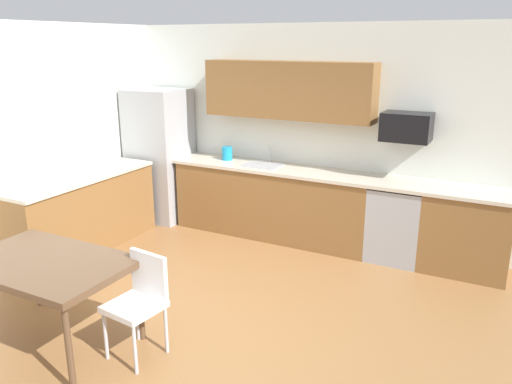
# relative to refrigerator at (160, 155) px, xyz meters

# --- Properties ---
(ground_plane) EXTENTS (12.00, 12.00, 0.00)m
(ground_plane) POSITION_rel_refrigerator_xyz_m (2.18, -2.22, -0.92)
(ground_plane) COLOR olive
(wall_back) EXTENTS (5.80, 0.10, 2.70)m
(wall_back) POSITION_rel_refrigerator_xyz_m (2.18, 0.43, 0.43)
(wall_back) COLOR silver
(wall_back) RESTS_ON ground
(cabinet_run_back) EXTENTS (2.63, 0.60, 0.90)m
(cabinet_run_back) POSITION_rel_refrigerator_xyz_m (1.75, 0.08, -0.47)
(cabinet_run_back) COLOR brown
(cabinet_run_back) RESTS_ON ground
(cabinet_run_back_right) EXTENTS (0.92, 0.60, 0.90)m
(cabinet_run_back_right) POSITION_rel_refrigerator_xyz_m (4.12, 0.08, -0.47)
(cabinet_run_back_right) COLOR brown
(cabinet_run_back_right) RESTS_ON ground
(cabinet_run_left) EXTENTS (0.60, 2.00, 0.90)m
(cabinet_run_left) POSITION_rel_refrigerator_xyz_m (-0.12, -1.42, -0.47)
(cabinet_run_left) COLOR brown
(cabinet_run_left) RESTS_ON ground
(countertop_back) EXTENTS (4.80, 0.64, 0.04)m
(countertop_back) POSITION_rel_refrigerator_xyz_m (2.18, 0.08, -0.00)
(countertop_back) COLOR beige
(countertop_back) RESTS_ON cabinet_run_back
(countertop_left) EXTENTS (0.64, 2.00, 0.04)m
(countertop_left) POSITION_rel_refrigerator_xyz_m (-0.12, -1.42, -0.00)
(countertop_left) COLOR beige
(countertop_left) RESTS_ON cabinet_run_left
(upper_cabinets_back) EXTENTS (2.20, 0.34, 0.70)m
(upper_cabinets_back) POSITION_rel_refrigerator_xyz_m (1.88, 0.21, 0.98)
(upper_cabinets_back) COLOR brown
(refrigerator) EXTENTS (0.76, 0.70, 1.85)m
(refrigerator) POSITION_rel_refrigerator_xyz_m (0.00, 0.00, 0.00)
(refrigerator) COLOR #9EA0A5
(refrigerator) RESTS_ON ground
(oven_range) EXTENTS (0.60, 0.60, 0.91)m
(oven_range) POSITION_rel_refrigerator_xyz_m (3.36, 0.08, -0.47)
(oven_range) COLOR #999BA0
(oven_range) RESTS_ON ground
(microwave) EXTENTS (0.54, 0.36, 0.32)m
(microwave) POSITION_rel_refrigerator_xyz_m (3.36, 0.18, 0.63)
(microwave) COLOR black
(sink_basin) EXTENTS (0.48, 0.40, 0.14)m
(sink_basin) POSITION_rel_refrigerator_xyz_m (1.61, 0.08, -0.04)
(sink_basin) COLOR #A5A8AD
(sink_basin) RESTS_ON countertop_back
(sink_faucet) EXTENTS (0.02, 0.02, 0.24)m
(sink_faucet) POSITION_rel_refrigerator_xyz_m (1.61, 0.26, 0.12)
(sink_faucet) COLOR #B2B5BA
(sink_faucet) RESTS_ON countertop_back
(dining_table) EXTENTS (1.40, 0.90, 0.76)m
(dining_table) POSITION_rel_refrigerator_xyz_m (1.18, -3.05, -0.23)
(dining_table) COLOR brown
(dining_table) RESTS_ON ground
(chair_near_table) EXTENTS (0.44, 0.44, 0.85)m
(chair_near_table) POSITION_rel_refrigerator_xyz_m (1.95, -2.80, -0.42)
(chair_near_table) COLOR white
(chair_near_table) RESTS_ON ground
(kettle) EXTENTS (0.14, 0.14, 0.20)m
(kettle) POSITION_rel_refrigerator_xyz_m (1.04, 0.13, 0.10)
(kettle) COLOR #198CBF
(kettle) RESTS_ON countertop_back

